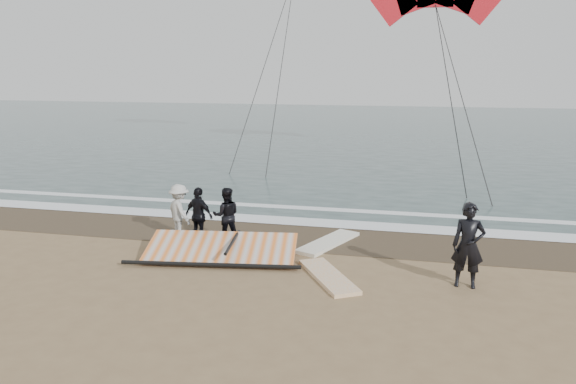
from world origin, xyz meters
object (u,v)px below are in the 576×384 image
Objects in this scene: man_main at (468,245)px; board_white at (328,276)px; board_cream at (328,242)px; sail_rig at (221,249)px.

man_main reaches higher than board_white.
board_white is at bearing -58.55° from board_cream.
board_cream is at bearing 32.73° from sail_rig.
board_cream reaches higher than board_white.
sail_rig is (-2.87, 0.88, 0.15)m from board_white.
man_main reaches higher than sail_rig.
board_white is 3.01m from sail_rig.
sail_rig reaches higher than board_cream.
man_main is 0.79× the size of board_cream.
man_main is 0.83× the size of board_white.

